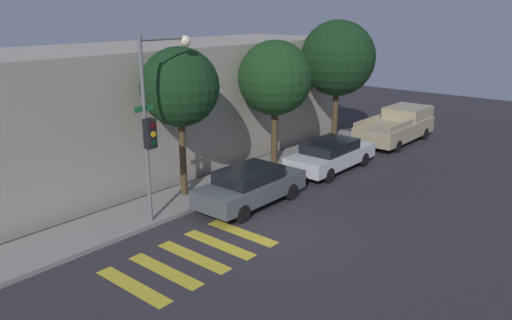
% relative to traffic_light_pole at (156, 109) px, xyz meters
% --- Properties ---
extents(ground_plane, '(60.00, 60.00, 0.00)m').
position_rel_traffic_light_pole_xyz_m(ground_plane, '(1.60, -3.37, -3.71)').
color(ground_plane, '#2D2B30').
extents(sidewalk, '(26.00, 2.15, 0.14)m').
position_rel_traffic_light_pole_xyz_m(sidewalk, '(1.60, 0.90, -3.64)').
color(sidewalk, gray).
rests_on(sidewalk, ground).
extents(building_row, '(26.00, 6.00, 5.22)m').
position_rel_traffic_light_pole_xyz_m(building_row, '(1.60, 5.38, -1.10)').
color(building_row, '#A89E8E').
rests_on(building_row, ground).
extents(crosswalk, '(4.54, 2.60, 0.00)m').
position_rel_traffic_light_pole_xyz_m(crosswalk, '(-1.04, -2.57, -3.71)').
color(crosswalk, gold).
rests_on(crosswalk, ground).
extents(traffic_light_pole, '(2.28, 0.56, 5.94)m').
position_rel_traffic_light_pole_xyz_m(traffic_light_pole, '(0.00, 0.00, 0.00)').
color(traffic_light_pole, slate).
rests_on(traffic_light_pole, ground).
extents(sedan_near_corner, '(4.28, 1.74, 1.38)m').
position_rel_traffic_light_pole_xyz_m(sedan_near_corner, '(2.91, -1.27, -2.98)').
color(sedan_near_corner, '#4C5156').
rests_on(sedan_near_corner, ground).
extents(sedan_middle, '(4.62, 1.81, 1.33)m').
position_rel_traffic_light_pole_xyz_m(sedan_middle, '(8.17, -1.27, -3.00)').
color(sedan_middle, silver).
rests_on(sedan_middle, ground).
extents(pickup_truck, '(5.32, 2.11, 1.68)m').
position_rel_traffic_light_pole_xyz_m(pickup_truck, '(14.68, -1.27, -2.86)').
color(pickup_truck, tan).
rests_on(pickup_truck, ground).
extents(tree_near_corner, '(2.76, 2.76, 5.47)m').
position_rel_traffic_light_pole_xyz_m(tree_near_corner, '(1.89, 1.05, 0.35)').
color(tree_near_corner, '#4C3823').
rests_on(tree_near_corner, ground).
extents(tree_midblock, '(3.18, 3.18, 5.46)m').
position_rel_traffic_light_pole_xyz_m(tree_midblock, '(7.20, 1.05, 0.14)').
color(tree_midblock, '#4C3823').
rests_on(tree_midblock, ground).
extents(tree_far_end, '(3.72, 3.72, 6.20)m').
position_rel_traffic_light_pole_xyz_m(tree_far_end, '(12.22, 1.05, 0.62)').
color(tree_far_end, '#4C3823').
rests_on(tree_far_end, ground).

